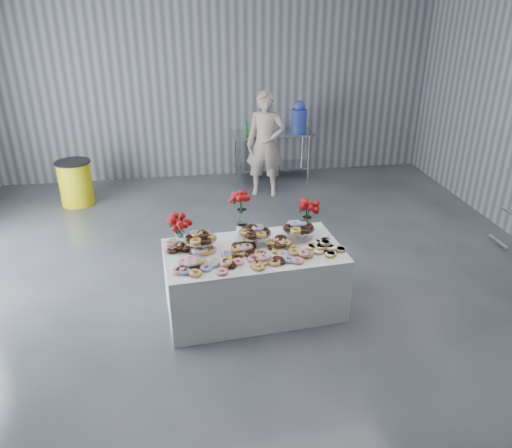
{
  "coord_description": "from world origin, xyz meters",
  "views": [
    {
      "loc": [
        -0.76,
        -4.72,
        3.31
      ],
      "look_at": [
        0.04,
        0.2,
        0.93
      ],
      "focal_mm": 35.0,
      "sensor_mm": 36.0,
      "label": 1
    }
  ],
  "objects": [
    {
      "name": "danish_pile",
      "position": [
        0.73,
        -0.15,
        0.81
      ],
      "size": [
        0.48,
        0.48,
        0.11
      ],
      "primitive_type": null,
      "color": "white",
      "rests_on": "display_table"
    },
    {
      "name": "water_jug",
      "position": [
        1.47,
        4.1,
        1.15
      ],
      "size": [
        0.28,
        0.28,
        0.55
      ],
      "color": "blue",
      "rests_on": "prep_table"
    },
    {
      "name": "prep_table",
      "position": [
        0.97,
        4.1,
        0.62
      ],
      "size": [
        1.5,
        0.6,
        0.9
      ],
      "color": "silver",
      "rests_on": "ground"
    },
    {
      "name": "bouquet_right",
      "position": [
        0.65,
        0.3,
        1.05
      ],
      "size": [
        0.26,
        0.26,
        0.42
      ],
      "color": "white",
      "rests_on": "display_table"
    },
    {
      "name": "person",
      "position": [
        0.71,
        3.36,
        0.89
      ],
      "size": [
        0.74,
        0.58,
        1.79
      ],
      "primitive_type": "imported",
      "rotation": [
        0.0,
        0.0,
        -0.26
      ],
      "color": "#CC8C93",
      "rests_on": "ground"
    },
    {
      "name": "display_table",
      "position": [
        -0.03,
        -0.06,
        0.38
      ],
      "size": [
        1.97,
        1.14,
        0.75
      ],
      "primitive_type": "cube",
      "rotation": [
        0.0,
        0.0,
        0.08
      ],
      "color": "white",
      "rests_on": "ground"
    },
    {
      "name": "bouquet_center",
      "position": [
        -0.11,
        0.29,
        1.13
      ],
      "size": [
        0.26,
        0.26,
        0.57
      ],
      "color": "silver",
      "rests_on": "display_table"
    },
    {
      "name": "ground",
      "position": [
        0.0,
        0.0,
        0.0
      ],
      "size": [
        9.0,
        9.0,
        0.0
      ],
      "primitive_type": "plane",
      "color": "#33353A",
      "rests_on": "ground"
    },
    {
      "name": "bouquet_left",
      "position": [
        -0.8,
        0.14,
        1.05
      ],
      "size": [
        0.26,
        0.26,
        0.42
      ],
      "color": "white",
      "rests_on": "display_table"
    },
    {
      "name": "trash_barrel",
      "position": [
        -2.47,
        3.42,
        0.37
      ],
      "size": [
        0.58,
        0.58,
        0.74
      ],
      "rotation": [
        0.0,
        0.0,
        -0.16
      ],
      "color": "yellow",
      "rests_on": "ground"
    },
    {
      "name": "cake_stand_left",
      "position": [
        -0.59,
        0.05,
        0.89
      ],
      "size": [
        0.36,
        0.36,
        0.17
      ],
      "color": "silver",
      "rests_on": "display_table"
    },
    {
      "name": "cake_stand_mid",
      "position": [
        0.01,
        0.1,
        0.89
      ],
      "size": [
        0.36,
        0.36,
        0.17
      ],
      "color": "silver",
      "rests_on": "display_table"
    },
    {
      "name": "cake_stand_right",
      "position": [
        0.51,
        0.14,
        0.89
      ],
      "size": [
        0.36,
        0.36,
        0.17
      ],
      "color": "silver",
      "rests_on": "display_table"
    },
    {
      "name": "drink_bottles",
      "position": [
        0.65,
        4.0,
        1.04
      ],
      "size": [
        0.54,
        0.08,
        0.27
      ],
      "primitive_type": null,
      "color": "#268C33",
      "rests_on": "prep_table"
    },
    {
      "name": "room_walls",
      "position": [
        -0.27,
        0.07,
        2.64
      ],
      "size": [
        8.04,
        9.04,
        4.02
      ],
      "color": "gray",
      "rests_on": "ground"
    },
    {
      "name": "donut_mounds",
      "position": [
        -0.03,
        -0.11,
        0.8
      ],
      "size": [
        1.86,
        0.94,
        0.09
      ],
      "primitive_type": null,
      "rotation": [
        0.0,
        0.0,
        0.08
      ],
      "color": "#BA8944",
      "rests_on": "display_table"
    }
  ]
}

